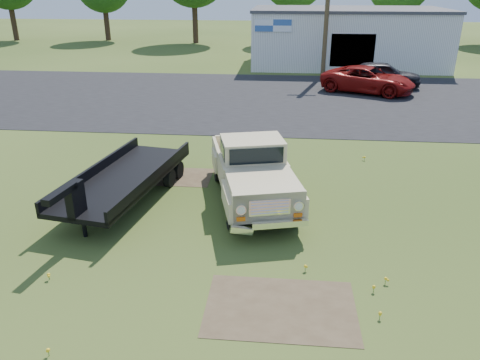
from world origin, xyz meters
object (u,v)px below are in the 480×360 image
at_px(flatbed_trailer, 124,175).
at_px(red_pickup, 368,80).
at_px(dark_sedan, 382,75).
at_px(vintage_pickup_truck, 252,170).

relative_size(flatbed_trailer, red_pickup, 1.12).
bearing_deg(flatbed_trailer, dark_sedan, 68.02).
distance_m(red_pickup, dark_sedan, 1.88).
relative_size(flatbed_trailer, dark_sedan, 1.30).
height_order(vintage_pickup_truck, flatbed_trailer, vintage_pickup_truck).
bearing_deg(dark_sedan, flatbed_trailer, 150.02).
bearing_deg(vintage_pickup_truck, flatbed_trailer, 171.42).
distance_m(flatbed_trailer, dark_sedan, 19.98).
xyz_separation_m(vintage_pickup_truck, red_pickup, (5.65, 15.14, -0.23)).
relative_size(red_pickup, dark_sedan, 1.16).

